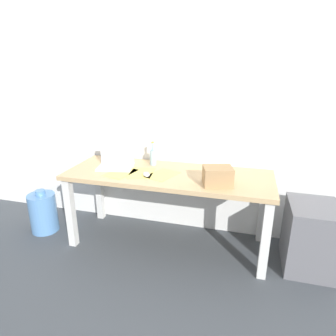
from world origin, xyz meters
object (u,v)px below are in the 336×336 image
(laptop_left, at_px, (116,162))
(cardboard_box, at_px, (218,176))
(beer_bottle, at_px, (153,156))
(filing_cabinet, at_px, (310,237))
(computer_mouse, at_px, (146,174))
(desk, at_px, (168,183))
(water_cooler_jug, at_px, (43,212))

(laptop_left, relative_size, cardboard_box, 1.56)
(beer_bottle, xyz_separation_m, cardboard_box, (0.67, -0.35, -0.01))
(filing_cabinet, bearing_deg, computer_mouse, -176.07)
(desk, bearing_deg, laptop_left, 177.02)
(filing_cabinet, bearing_deg, laptop_left, 178.20)
(cardboard_box, bearing_deg, water_cooler_jug, 179.01)
(beer_bottle, distance_m, water_cooler_jug, 1.31)
(laptop_left, xyz_separation_m, cardboard_box, (1.00, -0.19, 0.02))
(filing_cabinet, bearing_deg, water_cooler_jug, -177.79)
(laptop_left, distance_m, cardboard_box, 1.01)
(computer_mouse, xyz_separation_m, filing_cabinet, (1.43, 0.10, -0.46))
(computer_mouse, bearing_deg, desk, 5.11)
(cardboard_box, bearing_deg, beer_bottle, 152.28)
(beer_bottle, height_order, filing_cabinet, beer_bottle)
(laptop_left, bearing_deg, computer_mouse, -22.96)
(cardboard_box, relative_size, filing_cabinet, 0.40)
(laptop_left, bearing_deg, desk, -2.98)
(cardboard_box, bearing_deg, desk, 161.09)
(beer_bottle, relative_size, computer_mouse, 2.35)
(desk, xyz_separation_m, filing_cabinet, (1.26, -0.03, -0.35))
(laptop_left, relative_size, water_cooler_jug, 0.78)
(desk, height_order, filing_cabinet, desk)
(desk, height_order, water_cooler_jug, desk)
(laptop_left, distance_m, computer_mouse, 0.40)
(laptop_left, height_order, computer_mouse, laptop_left)
(computer_mouse, xyz_separation_m, water_cooler_jug, (-1.16, -0.00, -0.54))
(laptop_left, height_order, water_cooler_jug, laptop_left)
(desk, bearing_deg, cardboard_box, -18.91)
(cardboard_box, bearing_deg, laptop_left, 169.36)
(desk, distance_m, laptop_left, 0.55)
(laptop_left, bearing_deg, water_cooler_jug, -168.90)
(cardboard_box, relative_size, water_cooler_jug, 0.50)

